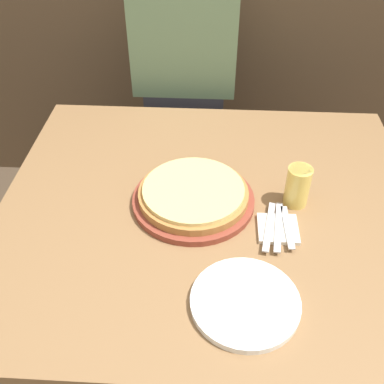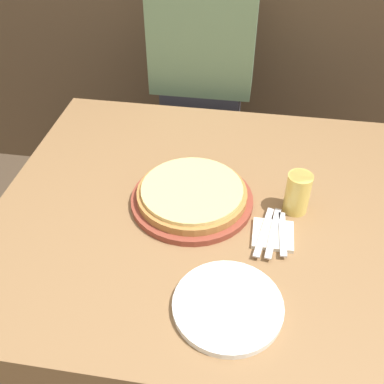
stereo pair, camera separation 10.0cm
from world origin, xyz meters
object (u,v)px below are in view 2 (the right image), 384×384
(dinner_knife, at_px, (273,233))
(diner_person, at_px, (202,105))
(pizza_on_board, at_px, (192,196))
(beer_glass, at_px, (298,192))
(dinner_plate, at_px, (228,306))
(spoon, at_px, (283,234))
(fork, at_px, (264,232))

(dinner_knife, xyz_separation_m, diner_person, (-0.32, 0.86, -0.12))
(pizza_on_board, xyz_separation_m, beer_glass, (0.30, 0.02, 0.04))
(dinner_plate, height_order, diner_person, diner_person)
(beer_glass, xyz_separation_m, diner_person, (-0.38, 0.74, -0.18))
(dinner_knife, xyz_separation_m, spoon, (0.02, 0.00, 0.00))
(pizza_on_board, distance_m, dinner_plate, 0.38)
(dinner_plate, xyz_separation_m, spoon, (0.12, 0.25, 0.01))
(pizza_on_board, relative_size, dinner_knife, 1.86)
(fork, distance_m, spoon, 0.05)
(dinner_plate, height_order, fork, dinner_plate)
(pizza_on_board, relative_size, fork, 1.86)
(dinner_plate, height_order, spoon, dinner_plate)
(dinner_plate, bearing_deg, beer_glass, 66.77)
(dinner_plate, bearing_deg, fork, 73.59)
(dinner_knife, distance_m, spoon, 0.02)
(pizza_on_board, bearing_deg, spoon, -21.18)
(fork, distance_m, diner_person, 0.91)
(pizza_on_board, distance_m, dinner_knife, 0.26)
(fork, relative_size, diner_person, 0.14)
(beer_glass, height_order, fork, beer_glass)
(spoon, bearing_deg, dinner_knife, 180.00)
(beer_glass, relative_size, spoon, 0.76)
(fork, relative_size, spoon, 1.17)
(fork, bearing_deg, diner_person, 108.72)
(pizza_on_board, relative_size, spoon, 2.19)
(dinner_knife, height_order, spoon, same)
(dinner_plate, bearing_deg, pizza_on_board, 111.76)
(pizza_on_board, distance_m, diner_person, 0.77)
(diner_person, bearing_deg, fork, -71.28)
(beer_glass, bearing_deg, fork, -125.40)
(fork, bearing_deg, beer_glass, 54.60)
(fork, distance_m, dinner_knife, 0.02)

